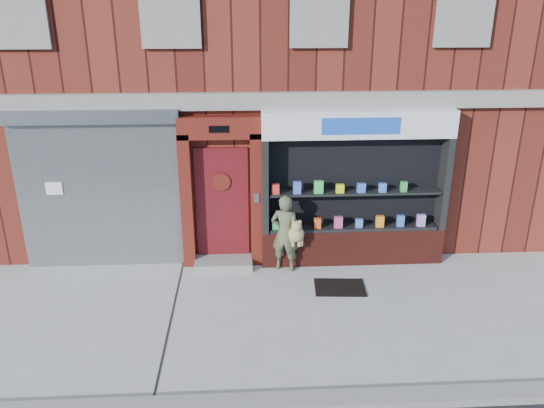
{
  "coord_description": "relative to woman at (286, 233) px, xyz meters",
  "views": [
    {
      "loc": [
        -0.32,
        -7.48,
        4.79
      ],
      "look_at": [
        0.15,
        1.0,
        1.55
      ],
      "focal_mm": 35.0,
      "sensor_mm": 36.0,
      "label": 1
    }
  ],
  "objects": [
    {
      "name": "woman",
      "position": [
        0.0,
        0.0,
        0.0
      ],
      "size": [
        0.67,
        0.52,
        1.5
      ],
      "color": "#4F5437",
      "rests_on": "ground"
    },
    {
      "name": "curb",
      "position": [
        -0.45,
        -3.69,
        -0.69
      ],
      "size": [
        60.0,
        0.3,
        0.12
      ],
      "primitive_type": "cube",
      "color": "gray",
      "rests_on": "ground"
    },
    {
      "name": "pharmacy_bay",
      "position": [
        1.3,
        0.28,
        0.62
      ],
      "size": [
        3.5,
        0.41,
        3.0
      ],
      "color": "#551B14",
      "rests_on": "ground"
    },
    {
      "name": "building",
      "position": [
        -0.45,
        4.46,
        3.25
      ],
      "size": [
        12.0,
        8.16,
        8.0
      ],
      "color": "#561A13",
      "rests_on": "ground"
    },
    {
      "name": "red_door_bay",
      "position": [
        -1.2,
        0.32,
        0.7
      ],
      "size": [
        1.52,
        0.58,
        2.9
      ],
      "color": "#59160F",
      "rests_on": "ground"
    },
    {
      "name": "shutter_bay",
      "position": [
        -3.45,
        0.39,
        0.96
      ],
      "size": [
        3.1,
        0.3,
        3.04
      ],
      "color": "gray",
      "rests_on": "ground"
    },
    {
      "name": "ground",
      "position": [
        -0.45,
        -1.54,
        -0.75
      ],
      "size": [
        80.0,
        80.0,
        0.0
      ],
      "primitive_type": "plane",
      "color": "#9E9E99",
      "rests_on": "ground"
    },
    {
      "name": "doormat",
      "position": [
        0.9,
        -0.77,
        -0.74
      ],
      "size": [
        0.94,
        0.69,
        0.02
      ],
      "primitive_type": "cube",
      "rotation": [
        0.0,
        0.0,
        -0.07
      ],
      "color": "black",
      "rests_on": "ground"
    }
  ]
}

